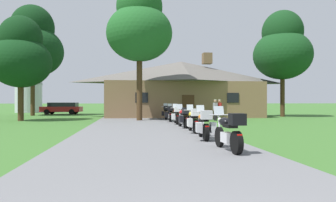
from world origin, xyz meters
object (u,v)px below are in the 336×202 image
motorcycle_orange_second_in_row (204,125)px  tree_left_far (33,44)px  motorcycle_red_fourth_in_row (184,118)px  tree_right_of_lodge (282,48)px  bystander_red_shirt_beside_signpost (220,109)px  motorcycle_red_fifth_in_row (177,116)px  motorcycle_yellow_farthest_in_row (166,113)px  tree_left_near (21,55)px  parked_red_suv_far_left (62,108)px  motorcycle_black_nearest_to_camera (229,132)px  motorcycle_yellow_sixth_in_row (170,114)px  bystander_gray_shirt_near_lodge (215,109)px  metal_silo_distant (29,81)px  tree_by_lodge_front (139,26)px  motorcycle_yellow_third_in_row (194,121)px

motorcycle_orange_second_in_row → tree_left_far: bearing=124.0°
motorcycle_red_fourth_in_row → tree_right_of_lodge: 18.74m
motorcycle_orange_second_in_row → bystander_red_shirt_beside_signpost: bearing=75.9°
motorcycle_red_fifth_in_row → motorcycle_yellow_farthest_in_row: (-0.07, 5.46, 0.00)m
motorcycle_red_fourth_in_row → motorcycle_yellow_farthest_in_row: same height
motorcycle_yellow_farthest_in_row → tree_right_of_lodge: 14.49m
motorcycle_yellow_farthest_in_row → tree_left_near: tree_left_near is taller
motorcycle_red_fifth_in_row → parked_red_suv_far_left: 21.37m
motorcycle_black_nearest_to_camera → parked_red_suv_far_left: parked_red_suv_far_left is taller
motorcycle_orange_second_in_row → motorcycle_yellow_sixth_in_row: (0.11, 10.89, 0.00)m
bystander_gray_shirt_near_lodge → metal_silo_distant: (-20.68, 21.48, 3.49)m
tree_left_far → tree_left_near: tree_left_far is taller
tree_by_lodge_front → metal_silo_distant: tree_by_lodge_front is taller
motorcycle_orange_second_in_row → bystander_red_shirt_beside_signpost: (4.30, 12.54, 0.34)m
motorcycle_orange_second_in_row → motorcycle_yellow_third_in_row: bearing=91.3°
bystander_gray_shirt_near_lodge → parked_red_suv_far_left: bearing=27.7°
motorcycle_orange_second_in_row → metal_silo_distant: metal_silo_distant is taller
motorcycle_orange_second_in_row → parked_red_suv_far_left: parked_red_suv_far_left is taller
motorcycle_red_fifth_in_row → tree_left_far: bearing=134.0°
bystander_red_shirt_beside_signpost → tree_left_near: (-15.55, 1.49, 4.18)m
motorcycle_yellow_third_in_row → tree_right_of_lodge: 20.67m
tree_left_far → metal_silo_distant: 11.51m
motorcycle_yellow_third_in_row → metal_silo_distant: 35.68m
motorcycle_black_nearest_to_camera → motorcycle_yellow_sixth_in_row: 13.69m
tree_by_lodge_front → motorcycle_red_fifth_in_row: bearing=-62.7°
bystander_gray_shirt_near_lodge → tree_by_lodge_front: (-5.97, 0.23, 6.43)m
motorcycle_orange_second_in_row → motorcycle_red_fifth_in_row: (0.20, 8.31, 0.00)m
motorcycle_black_nearest_to_camera → bystander_red_shirt_beside_signpost: size_ratio=1.24×
metal_silo_distant → parked_red_suv_far_left: bearing=-50.4°
motorcycle_red_fifth_in_row → bystander_gray_shirt_near_lodge: (3.72, 4.14, 0.34)m
motorcycle_red_fifth_in_row → tree_right_of_lodge: (12.24, 9.85, 6.26)m
motorcycle_red_fourth_in_row → metal_silo_distant: bearing=116.7°
motorcycle_black_nearest_to_camera → tree_by_lodge_front: size_ratio=0.19×
motorcycle_black_nearest_to_camera → motorcycle_yellow_farthest_in_row: size_ratio=1.00×
motorcycle_black_nearest_to_camera → motorcycle_yellow_sixth_in_row: same height
bystander_red_shirt_beside_signpost → motorcycle_orange_second_in_row: bearing=-24.4°
motorcycle_yellow_third_in_row → motorcycle_red_fourth_in_row: (0.01, 2.70, 0.00)m
motorcycle_red_fourth_in_row → tree_by_lodge_front: bearing=103.1°
motorcycle_yellow_sixth_in_row → bystander_gray_shirt_near_lodge: (3.80, 1.57, 0.34)m
motorcycle_red_fifth_in_row → bystander_red_shirt_beside_signpost: 5.90m
motorcycle_yellow_third_in_row → motorcycle_red_fifth_in_row: (0.03, 5.56, 0.00)m
motorcycle_yellow_sixth_in_row → tree_left_far: (-13.26, 12.60, 7.05)m
motorcycle_yellow_farthest_in_row → tree_left_far: 17.90m
motorcycle_black_nearest_to_camera → tree_right_of_lodge: tree_right_of_lodge is taller
tree_by_lodge_front → tree_left_far: 15.49m
motorcycle_orange_second_in_row → motorcycle_yellow_farthest_in_row: same height
motorcycle_yellow_third_in_row → tree_left_near: (-11.42, 11.27, 4.52)m
tree_left_near → motorcycle_orange_second_in_row: bearing=-51.3°
motorcycle_orange_second_in_row → tree_by_lodge_front: tree_by_lodge_front is taller
motorcycle_red_fifth_in_row → tree_right_of_lodge: 16.92m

